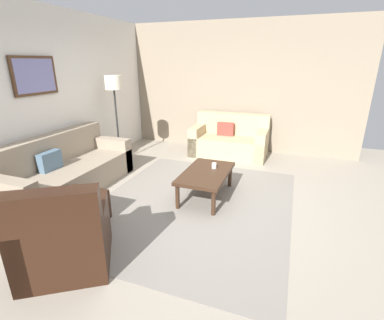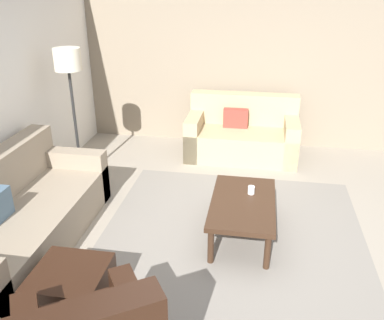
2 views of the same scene
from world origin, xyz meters
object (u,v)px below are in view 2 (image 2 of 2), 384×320
ottoman (72,291)px  lamp_standing (69,74)px  couch_loveseat (242,135)px  cup (251,190)px  couch_main (14,220)px  coffee_table (243,206)px

ottoman → lamp_standing: lamp_standing is taller
couch_loveseat → cup: size_ratio=19.17×
cup → lamp_standing: bearing=71.0°
couch_loveseat → ottoman: couch_loveseat is taller
cup → lamp_standing: lamp_standing is taller
lamp_standing → couch_main: bearing=179.3°
couch_main → ottoman: (-0.73, -0.92, -0.10)m
ottoman → lamp_standing: 2.69m
couch_loveseat → lamp_standing: (-1.22, 2.04, 1.11)m
couch_main → coffee_table: 2.26m
ottoman → coffee_table: coffee_table is taller
coffee_table → lamp_standing: 2.59m
ottoman → couch_main: bearing=51.4°
ottoman → coffee_table: size_ratio=0.51×
coffee_table → cup: cup is taller
couch_main → cup: bearing=-72.2°
couch_loveseat → coffee_table: 2.17m
couch_main → couch_loveseat: same height
couch_main → couch_loveseat: bearing=-37.1°
couch_main → couch_loveseat: (2.72, -2.06, 0.00)m
coffee_table → couch_main: bearing=104.2°
couch_main → cup: 2.38m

